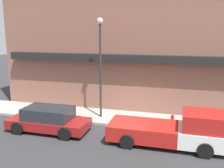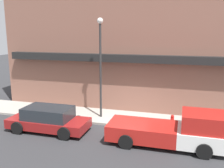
# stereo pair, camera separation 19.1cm
# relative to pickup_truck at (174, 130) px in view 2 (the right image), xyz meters

# --- Properties ---
(ground_plane) EXTENTS (80.00, 80.00, 0.00)m
(ground_plane) POSITION_rel_pickup_truck_xyz_m (-2.81, 1.62, -0.79)
(ground_plane) COLOR #2D2D30
(sidewalk) EXTENTS (36.00, 2.75, 0.14)m
(sidewalk) POSITION_rel_pickup_truck_xyz_m (-2.81, 3.00, -0.72)
(sidewalk) COLOR #9E998E
(sidewalk) RESTS_ON ground
(building) EXTENTS (19.80, 3.80, 11.44)m
(building) POSITION_rel_pickup_truck_xyz_m (-2.80, 5.86, 4.92)
(building) COLOR brown
(building) RESTS_ON ground
(pickup_truck) EXTENTS (5.71, 2.18, 1.80)m
(pickup_truck) POSITION_rel_pickup_truck_xyz_m (0.00, 0.00, 0.00)
(pickup_truck) COLOR white
(pickup_truck) RESTS_ON ground
(parked_car) EXTENTS (4.55, 2.02, 1.39)m
(parked_car) POSITION_rel_pickup_truck_xyz_m (-6.88, 0.00, -0.10)
(parked_car) COLOR maroon
(parked_car) RESTS_ON ground
(fire_hydrant) EXTENTS (0.20, 0.20, 0.62)m
(fire_hydrant) POSITION_rel_pickup_truck_xyz_m (-0.19, 2.49, -0.34)
(fire_hydrant) COLOR red
(fire_hydrant) RESTS_ON sidewalk
(street_lamp) EXTENTS (0.36, 0.36, 6.21)m
(street_lamp) POSITION_rel_pickup_truck_xyz_m (-4.69, 2.74, 3.17)
(street_lamp) COLOR #2D2D2D
(street_lamp) RESTS_ON sidewalk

